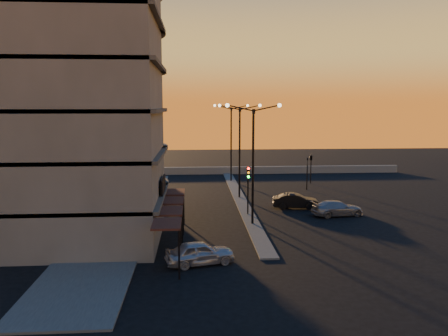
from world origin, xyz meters
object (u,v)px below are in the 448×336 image
(traffic_light_main, at_px, (248,182))
(car_sedan, at_px, (296,201))
(car_hatchback, at_px, (200,253))
(car_wagon, at_px, (337,208))
(streetlamp_mid, at_px, (240,143))

(traffic_light_main, height_order, car_sedan, traffic_light_main)
(car_hatchback, xyz_separation_m, car_sedan, (8.93, 13.66, -0.01))
(car_hatchback, relative_size, car_sedan, 0.99)
(car_sedan, xyz_separation_m, car_wagon, (2.94, -2.90, -0.04))
(traffic_light_main, xyz_separation_m, car_wagon, (7.62, -0.47, -2.24))
(car_sedan, bearing_deg, traffic_light_main, 124.95)
(streetlamp_mid, bearing_deg, car_wagon, -44.91)
(car_sedan, relative_size, car_wagon, 0.93)
(streetlamp_mid, relative_size, car_wagon, 2.13)
(traffic_light_main, distance_m, car_sedan, 5.72)
(car_sedan, distance_m, car_wagon, 4.13)
(streetlamp_mid, xyz_separation_m, car_hatchback, (-4.25, -18.36, -4.90))
(car_wagon, bearing_deg, car_sedan, 35.87)
(car_hatchback, bearing_deg, car_wagon, -62.48)
(car_wagon, bearing_deg, traffic_light_main, 76.95)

